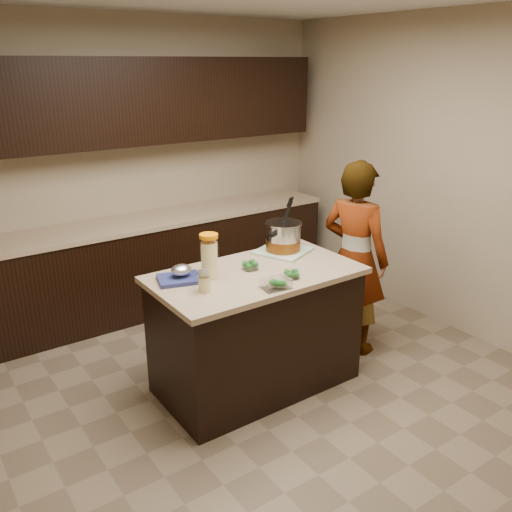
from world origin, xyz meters
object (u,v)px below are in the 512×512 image
Objects in this scene: island at (256,329)px; lemonade_pitcher at (209,258)px; stock_pot at (283,238)px; person at (355,258)px.

island is 4.79× the size of lemonade_pitcher.
stock_pot is at bearing 9.81° from lemonade_pitcher.
stock_pot reaches higher than island.
lemonade_pitcher is (-0.72, -0.13, 0.03)m from stock_pot.
island is at bearing -17.67° from lemonade_pitcher.
lemonade_pitcher is at bearing 165.11° from stock_pot.
island is 0.92× the size of person.
stock_pot is 1.31× the size of lemonade_pitcher.
stock_pot is 0.25× the size of person.
lemonade_pitcher is at bearing 71.01° from person.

